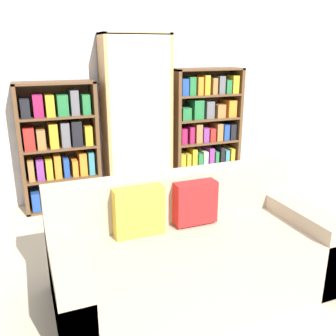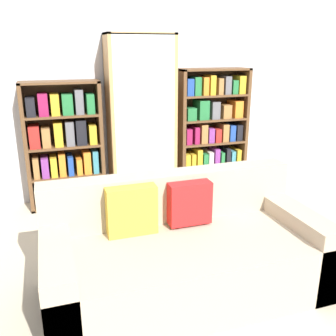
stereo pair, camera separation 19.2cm
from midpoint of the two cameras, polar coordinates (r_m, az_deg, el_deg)
The scene contains 6 objects.
wall_back at distance 4.48m, azimuth -9.49°, elevation 12.70°, with size 7.11×0.06×2.70m.
couch at distance 2.81m, azimuth 1.48°, elevation -12.92°, with size 1.97×0.93×0.82m.
bookshelf_left at distance 4.30m, azimuth -17.41°, elevation 2.82°, with size 0.83×0.32×1.40m.
display_cabinet at distance 4.37m, azimuth -6.09°, elevation 7.30°, with size 0.76×0.36×1.89m.
bookshelf_right at distance 4.74m, azimuth 4.55°, elevation 5.49°, with size 0.87×0.32×1.50m.
wine_bottle at distance 4.41m, azimuth 3.57°, elevation -3.16°, with size 0.07×0.07×0.38m.
Camera 1 is at (-1.04, -1.62, 1.73)m, focal length 40.00 mm.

